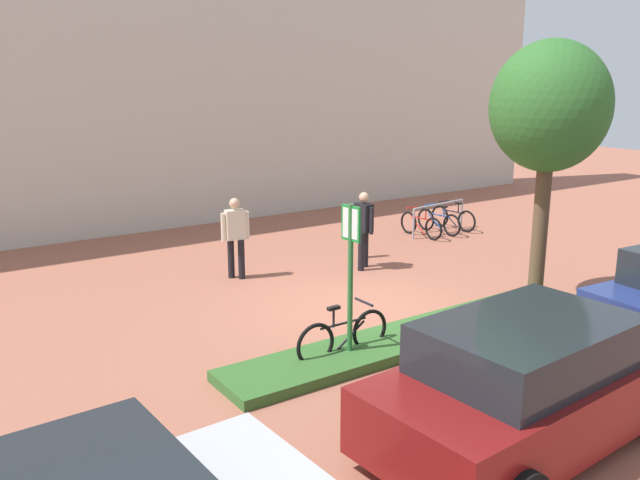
% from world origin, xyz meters
% --- Properties ---
extents(ground_plane, '(60.00, 60.00, 0.00)m').
position_xyz_m(ground_plane, '(0.00, 0.00, 0.00)').
color(ground_plane, '#9E5B47').
extents(building_facade, '(28.00, 1.20, 10.00)m').
position_xyz_m(building_facade, '(0.00, 8.97, 5.00)').
color(building_facade, beige).
rests_on(building_facade, ground).
extents(planter_strip, '(7.00, 1.10, 0.16)m').
position_xyz_m(planter_strip, '(-0.22, -1.62, 0.08)').
color(planter_strip, '#336028').
rests_on(planter_strip, ground).
extents(tree_sidewalk, '(2.10, 2.10, 4.80)m').
position_xyz_m(tree_sidewalk, '(2.77, -1.52, 3.60)').
color(tree_sidewalk, brown).
rests_on(tree_sidewalk, ground).
extents(parking_sign_post, '(0.08, 0.36, 2.39)m').
position_xyz_m(parking_sign_post, '(-1.64, -1.62, 1.56)').
color(parking_sign_post, '#2D7238').
rests_on(parking_sign_post, ground).
extents(bike_at_sign, '(1.68, 0.42, 0.86)m').
position_xyz_m(bike_at_sign, '(-1.66, -1.49, 0.35)').
color(bike_at_sign, black).
rests_on(bike_at_sign, ground).
extents(bike_rack_cluster, '(2.09, 1.70, 0.83)m').
position_xyz_m(bike_rack_cluster, '(5.36, 3.74, 0.35)').
color(bike_rack_cluster, '#99999E').
rests_on(bike_rack_cluster, ground).
extents(bollard_steel, '(0.16, 0.16, 0.90)m').
position_xyz_m(bollard_steel, '(2.10, 2.88, 0.45)').
color(bollard_steel, '#ADADB2').
rests_on(bollard_steel, ground).
extents(person_suited_navy, '(0.40, 0.61, 1.72)m').
position_xyz_m(person_suited_navy, '(1.55, 2.15, 0.98)').
color(person_suited_navy, black).
rests_on(person_suited_navy, ground).
extents(person_shirt_white, '(0.60, 0.33, 1.72)m').
position_xyz_m(person_shirt_white, '(-1.10, 3.09, 0.98)').
color(person_shirt_white, black).
rests_on(person_shirt_white, ground).
extents(car_maroon_wagon, '(4.40, 2.22, 1.54)m').
position_xyz_m(car_maroon_wagon, '(-1.31, -4.65, 0.76)').
color(car_maroon_wagon, maroon).
rests_on(car_maroon_wagon, ground).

